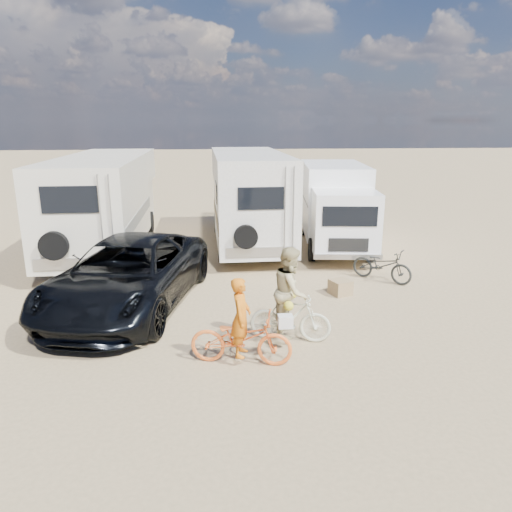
{
  "coord_description": "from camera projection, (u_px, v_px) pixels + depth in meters",
  "views": [
    {
      "loc": [
        -0.87,
        -10.08,
        4.5
      ],
      "look_at": [
        0.11,
        1.23,
        1.3
      ],
      "focal_mm": 33.79,
      "sensor_mm": 36.0,
      "label": 1
    }
  ],
  "objects": [
    {
      "name": "bike_woman",
      "position": [
        290.0,
        318.0,
        10.08
      ],
      "size": [
        1.78,
        0.92,
        1.03
      ],
      "primitive_type": "imported",
      "rotation": [
        0.0,
        0.0,
        1.3
      ],
      "color": "beige",
      "rests_on": "ground"
    },
    {
      "name": "rv_left",
      "position": [
        105.0,
        204.0,
        17.0
      ],
      "size": [
        2.8,
        8.86,
        3.31
      ],
      "primitive_type": null,
      "rotation": [
        0.0,
        0.0,
        0.02
      ],
      "color": "white",
      "rests_on": "ground"
    },
    {
      "name": "crate",
      "position": [
        340.0,
        287.0,
        12.88
      ],
      "size": [
        0.64,
        0.64,
        0.4
      ],
      "primitive_type": "cube",
      "rotation": [
        0.0,
        0.0,
        0.37
      ],
      "color": "#92764E",
      "rests_on": "ground"
    },
    {
      "name": "cooler",
      "position": [
        155.0,
        288.0,
        12.8
      ],
      "size": [
        0.54,
        0.43,
        0.39
      ],
      "primitive_type": "cube",
      "rotation": [
        0.0,
        0.0,
        -0.16
      ],
      "color": "#315094",
      "rests_on": "ground"
    },
    {
      "name": "bike_man",
      "position": [
        241.0,
        339.0,
        9.13
      ],
      "size": [
        2.05,
        1.08,
        1.03
      ],
      "primitive_type": "imported",
      "rotation": [
        0.0,
        0.0,
        1.35
      ],
      "color": "orange",
      "rests_on": "ground"
    },
    {
      "name": "ground",
      "position": [
        256.0,
        326.0,
        10.96
      ],
      "size": [
        140.0,
        140.0,
        0.0
      ],
      "primitive_type": "plane",
      "color": "tan",
      "rests_on": "ground"
    },
    {
      "name": "dark_suv",
      "position": [
        128.0,
        274.0,
        11.86
      ],
      "size": [
        4.09,
        6.57,
        1.69
      ],
      "primitive_type": "imported",
      "rotation": [
        0.0,
        0.0,
        -0.22
      ],
      "color": "black",
      "rests_on": "ground"
    },
    {
      "name": "rider_woman",
      "position": [
        291.0,
        299.0,
        9.97
      ],
      "size": [
        0.92,
        1.06,
        1.86
      ],
      "primitive_type": "imported",
      "rotation": [
        0.0,
        0.0,
        1.3
      ],
      "color": "tan",
      "rests_on": "ground"
    },
    {
      "name": "bike_parked",
      "position": [
        382.0,
        265.0,
        13.91
      ],
      "size": [
        1.75,
        1.71,
        0.95
      ],
      "primitive_type": "imported",
      "rotation": [
        0.0,
        0.0,
        0.81
      ],
      "color": "#242624",
      "rests_on": "ground"
    },
    {
      "name": "box_truck",
      "position": [
        336.0,
        207.0,
        17.37
      ],
      "size": [
        2.88,
        6.42,
        2.95
      ],
      "primitive_type": null,
      "rotation": [
        0.0,
        0.0,
        -0.12
      ],
      "color": "white",
      "rests_on": "ground"
    },
    {
      "name": "rider_man",
      "position": [
        241.0,
        326.0,
        9.06
      ],
      "size": [
        0.48,
        0.63,
        1.54
      ],
      "primitive_type": "imported",
      "rotation": [
        0.0,
        0.0,
        1.35
      ],
      "color": "orange",
      "rests_on": "ground"
    },
    {
      "name": "rv_main",
      "position": [
        249.0,
        200.0,
        17.7
      ],
      "size": [
        2.64,
        7.5,
        3.39
      ],
      "primitive_type": null,
      "rotation": [
        0.0,
        0.0,
        0.02
      ],
      "color": "white",
      "rests_on": "ground"
    }
  ]
}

